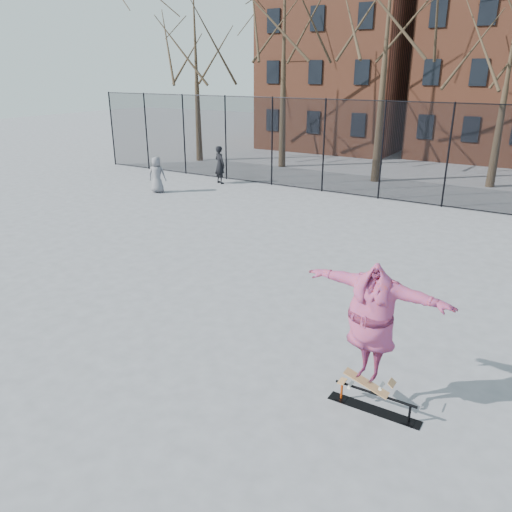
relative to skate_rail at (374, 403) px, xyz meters
The scene contains 9 objects.
ground 3.24m from the skate_rail, 167.79° to the left, with size 100.00×100.00×0.00m, color slate.
skate_rail is the anchor object (origin of this frame).
skateboard 0.30m from the skate_rail, behind, with size 0.81×0.19×0.10m, color #A36741, non-canonical shape.
skater 1.26m from the skate_rail, behind, with size 2.34×0.64×1.90m, color #6E3B95.
bystander_grey 16.43m from the skate_rail, 143.94° to the left, with size 0.77×0.50×1.58m, color slate.
bystander_black 17.50m from the skate_rail, 133.49° to the left, with size 0.65×0.42×1.77m, color black.
fence 14.18m from the skate_rail, 103.06° to the left, with size 34.03×0.07×4.00m.
tree_row 19.54m from the skate_rail, 100.83° to the left, with size 33.66×7.46×10.67m.
rowhouses 27.44m from the skate_rail, 95.23° to the left, with size 29.00×7.00×13.00m.
Camera 1 is at (5.02, -7.28, 5.07)m, focal length 35.00 mm.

